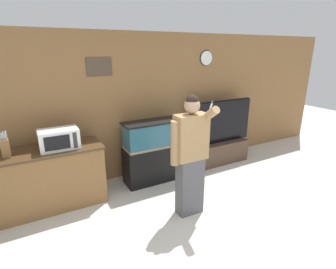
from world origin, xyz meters
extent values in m
plane|color=beige|center=(0.00, 0.00, 0.00)|extent=(18.00, 18.00, 0.00)
cube|color=olive|center=(0.00, 2.57, 1.30)|extent=(10.00, 0.06, 2.60)
cube|color=#4C3D2D|center=(-0.54, 2.53, 2.03)|extent=(0.41, 0.02, 0.29)
cylinder|color=white|center=(1.60, 2.53, 2.14)|extent=(0.27, 0.03, 0.27)
cylinder|color=black|center=(1.60, 2.53, 2.14)|extent=(0.29, 0.01, 0.29)
cube|color=brown|center=(-1.53, 2.11, 0.45)|extent=(1.56, 0.59, 0.89)
cube|color=#48321C|center=(-1.53, 2.11, 0.91)|extent=(1.60, 0.63, 0.03)
cube|color=white|center=(-1.32, 2.07, 1.07)|extent=(0.54, 0.34, 0.29)
cube|color=black|center=(-1.37, 1.89, 1.07)|extent=(0.33, 0.01, 0.20)
cube|color=#2D2D33|center=(-1.13, 1.89, 1.07)|extent=(0.05, 0.01, 0.23)
cube|color=brown|center=(-1.99, 2.05, 1.05)|extent=(0.10, 0.09, 0.25)
cylinder|color=#B7B7BC|center=(-2.03, 2.05, 1.21)|extent=(0.02, 0.02, 0.08)
cylinder|color=#B7B7BC|center=(-2.01, 2.05, 1.22)|extent=(0.02, 0.02, 0.09)
cylinder|color=#B7B7BC|center=(-1.99, 2.05, 1.22)|extent=(0.02, 0.02, 0.09)
cylinder|color=#B7B7BC|center=(-1.97, 2.05, 1.21)|extent=(0.02, 0.02, 0.07)
cylinder|color=#B7B7BC|center=(-1.96, 2.05, 1.23)|extent=(0.02, 0.02, 0.10)
cylinder|color=#B7B7BC|center=(-2.03, 2.09, 1.21)|extent=(0.02, 0.02, 0.08)
cylinder|color=#B7B7BC|center=(-2.01, 2.09, 1.21)|extent=(0.02, 0.02, 0.07)
cylinder|color=#B7B7BC|center=(-1.99, 2.09, 1.22)|extent=(0.02, 0.02, 0.10)
cylinder|color=#B7B7BC|center=(-1.97, 2.09, 1.22)|extent=(0.02, 0.02, 0.09)
cylinder|color=#B7B7BC|center=(-1.96, 2.09, 1.23)|extent=(0.02, 0.02, 0.11)
cube|color=black|center=(0.27, 2.12, 0.33)|extent=(1.20, 0.42, 0.66)
cube|color=#937F5B|center=(0.27, 2.12, 0.68)|extent=(1.16, 0.41, 0.04)
cube|color=#285B70|center=(0.27, 2.12, 0.89)|extent=(1.15, 0.40, 0.45)
cube|color=black|center=(0.27, 2.12, 1.11)|extent=(1.20, 0.42, 0.03)
cube|color=#4C3828|center=(1.81, 2.18, 0.23)|extent=(1.19, 0.40, 0.46)
cube|color=black|center=(1.81, 2.18, 0.89)|extent=(1.40, 0.05, 0.86)
cube|color=black|center=(1.81, 2.20, 0.89)|extent=(1.43, 0.01, 0.89)
cube|color=#515156|center=(0.23, 0.97, 0.42)|extent=(0.37, 0.21, 0.85)
cube|color=#A37F51|center=(0.23, 0.97, 1.17)|extent=(0.46, 0.22, 0.64)
sphere|color=tan|center=(0.23, 0.97, 1.60)|extent=(0.21, 0.21, 0.21)
sphere|color=black|center=(0.23, 0.97, 1.66)|extent=(0.17, 0.17, 0.17)
cylinder|color=#A37F51|center=(-0.03, 0.97, 1.12)|extent=(0.12, 0.12, 0.60)
cylinder|color=#A37F51|center=(0.41, 0.83, 1.49)|extent=(0.11, 0.33, 0.28)
cylinder|color=white|center=(0.41, 0.81, 1.59)|extent=(0.02, 0.06, 0.11)
cylinder|color=#2856B2|center=(0.41, 0.79, 1.65)|extent=(0.02, 0.03, 0.05)
camera|label=1|loc=(-1.67, -1.82, 2.29)|focal=28.00mm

